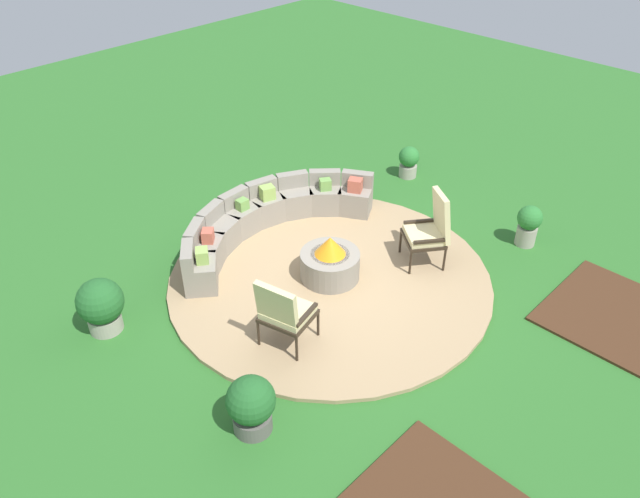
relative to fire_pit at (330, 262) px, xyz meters
name	(u,v)px	position (x,y,z in m)	size (l,w,h in m)	color
ground_plane	(330,279)	(0.00, 0.00, -0.32)	(24.00, 24.00, 0.00)	#2D6B28
patio_circle	(330,278)	(0.00, 0.00, -0.29)	(4.68, 4.68, 0.06)	tan
mulch_bed_right	(610,313)	(2.11, -3.28, -0.30)	(1.81, 1.56, 0.04)	#472B19
fire_pit	(330,262)	(0.00, 0.00, 0.00)	(0.86, 0.86, 0.69)	gray
curved_stone_bench	(266,218)	(0.12, 1.50, 0.02)	(3.69, 1.49, 0.68)	gray
lounge_chair_front_left	(284,311)	(-1.41, -0.55, 0.28)	(0.73, 0.72, 1.05)	#2D2319
lounge_chair_front_right	(431,228)	(1.31, -0.78, 0.32)	(0.79, 0.83, 1.16)	#2D2319
potted_plant_0	(101,304)	(-2.82, 1.40, 0.10)	(0.61, 0.61, 0.78)	#A89E8E
potted_plant_1	(251,404)	(-2.54, -1.22, 0.06)	(0.55, 0.55, 0.73)	#605B56
potted_plant_2	(529,224)	(2.82, -1.58, 0.05)	(0.39, 0.39, 0.68)	#A89E8E
potted_plant_3	(409,161)	(3.31, 1.12, -0.01)	(0.38, 0.38, 0.59)	#A89E8E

